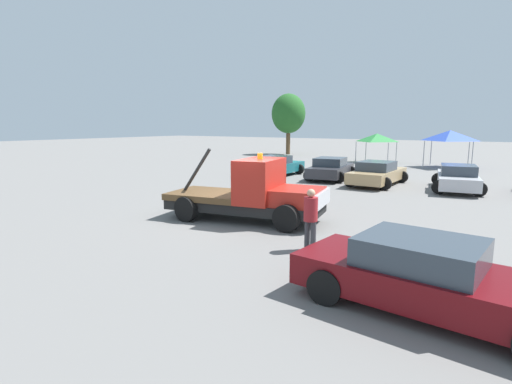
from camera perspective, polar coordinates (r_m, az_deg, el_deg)
name	(u,v)px	position (r m, az deg, el deg)	size (l,w,h in m)	color
ground_plane	(244,220)	(14.25, -1.69, -3.98)	(160.00, 160.00, 0.00)	slate
tow_truck	(253,195)	(13.92, -0.42, -0.38)	(5.86, 3.01, 2.51)	black
foreground_car	(430,277)	(7.93, 23.58, -11.12)	(5.04, 2.39, 1.34)	#5B0A0F
person_near_truck	(311,215)	(10.72, 7.81, -3.31)	(0.37, 0.37, 1.67)	#38383D
parked_car_teal	(275,166)	(26.31, 2.78, 3.71)	(2.60, 4.83, 1.34)	#196670
parked_car_charcoal	(331,169)	(25.26, 10.62, 3.32)	(2.96, 5.08, 1.34)	#2D2D33
parked_car_tan	(377,173)	(23.33, 16.92, 2.56)	(2.61, 4.90, 1.34)	tan
parked_car_silver	(458,178)	(22.91, 26.84, 1.81)	(2.92, 5.00, 1.34)	#B7B7BC
canopy_tent_green	(377,138)	(37.35, 16.90, 7.44)	(2.87, 2.87, 2.57)	#9E9EA3
canopy_tent_blue	(450,136)	(34.85, 25.97, 7.25)	(3.16, 3.16, 2.91)	#9E9EA3
tree_left	(288,114)	(45.84, 4.66, 11.07)	(3.79, 3.79, 6.78)	brown
traffic_cone	(265,198)	(17.01, 1.25, -0.87)	(0.40, 0.40, 0.55)	black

